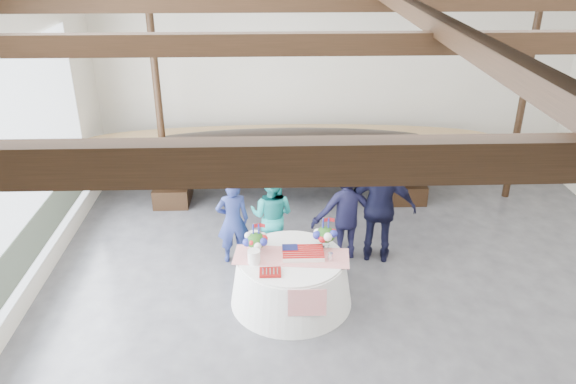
{
  "coord_description": "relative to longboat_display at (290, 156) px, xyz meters",
  "views": [
    {
      "loc": [
        -1.4,
        -5.62,
        5.13
      ],
      "look_at": [
        -1.11,
        2.7,
        1.15
      ],
      "focal_mm": 35.0,
      "sensor_mm": 36.0,
      "label": 1
    }
  ],
  "objects": [
    {
      "name": "wall_back",
      "position": [
        1.0,
        1.24,
        1.3
      ],
      "size": [
        10.0,
        0.02,
        4.5
      ],
      "primitive_type": "cube",
      "color": "silver",
      "rests_on": "ground"
    },
    {
      "name": "longboat_display",
      "position": [
        0.0,
        0.0,
        0.0
      ],
      "size": [
        7.96,
        1.59,
        1.49
      ],
      "color": "black",
      "rests_on": "ground"
    },
    {
      "name": "floor",
      "position": [
        1.0,
        -4.76,
        -0.95
      ],
      "size": [
        10.0,
        12.0,
        0.01
      ],
      "primitive_type": "cube",
      "color": "#3D3D42",
      "rests_on": "ground"
    },
    {
      "name": "tabletop_items",
      "position": [
        -0.15,
        -3.32,
        -0.03
      ],
      "size": [
        1.72,
        0.96,
        0.4
      ],
      "color": "red",
      "rests_on": "banquet_table"
    },
    {
      "name": "pavilion_structure",
      "position": [
        1.0,
        -3.94,
        3.05
      ],
      "size": [
        9.8,
        11.76,
        4.5
      ],
      "color": "black",
      "rests_on": "ground"
    },
    {
      "name": "guest_man_right",
      "position": [
        1.38,
        -2.32,
        0.02
      ],
      "size": [
        1.22,
        0.73,
        1.94
      ],
      "primitive_type": "imported",
      "rotation": [
        0.0,
        0.0,
        2.91
      ],
      "color": "black",
      "rests_on": "ground"
    },
    {
      "name": "guest_woman_blue",
      "position": [
        -1.03,
        -2.27,
        -0.21
      ],
      "size": [
        0.6,
        0.46,
        1.49
      ],
      "primitive_type": "imported",
      "rotation": [
        0.0,
        0.0,
        3.34
      ],
      "color": "navy",
      "rests_on": "ground"
    },
    {
      "name": "guest_woman_teal",
      "position": [
        -0.38,
        -2.19,
        -0.17
      ],
      "size": [
        0.91,
        0.81,
        1.57
      ],
      "primitive_type": "imported",
      "rotation": [
        0.0,
        0.0,
        2.82
      ],
      "color": "teal",
      "rests_on": "ground"
    },
    {
      "name": "banquet_table",
      "position": [
        -0.11,
        -3.45,
        -0.57
      ],
      "size": [
        1.81,
        1.81,
        0.78
      ],
      "color": "white",
      "rests_on": "ground"
    },
    {
      "name": "guest_man_left",
      "position": [
        0.83,
        -2.19,
        -0.07
      ],
      "size": [
        1.23,
        0.82,
        1.77
      ],
      "primitive_type": "imported",
      "rotation": [
        0.0,
        0.0,
        3.29
      ],
      "color": "black",
      "rests_on": "ground"
    }
  ]
}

